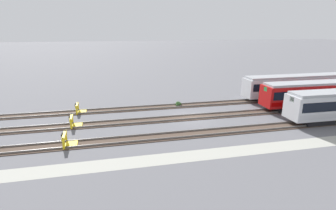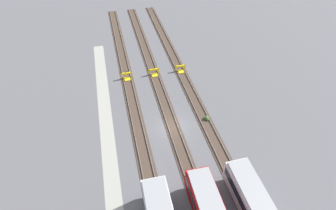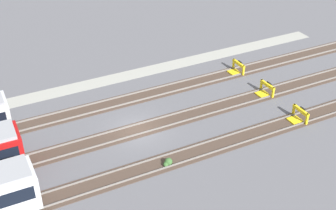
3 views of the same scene
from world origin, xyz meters
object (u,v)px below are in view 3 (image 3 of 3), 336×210
at_px(bumper_stop_nearest_track, 236,68).
at_px(bumper_stop_middle_track, 298,116).
at_px(weed_clump, 168,162).
at_px(bumper_stop_near_inner_track, 265,90).

bearing_deg(bumper_stop_nearest_track, bumper_stop_middle_track, 89.48).
height_order(bumper_stop_nearest_track, weed_clump, bumper_stop_nearest_track).
bearing_deg(bumper_stop_near_inner_track, weed_clump, 21.86).
xyz_separation_m(bumper_stop_nearest_track, bumper_stop_middle_track, (0.09, 10.16, 0.00)).
bearing_deg(weed_clump, bumper_stop_near_inner_track, -158.14).
relative_size(bumper_stop_nearest_track, weed_clump, 2.18).
bearing_deg(bumper_stop_near_inner_track, bumper_stop_nearest_track, -90.04).
relative_size(bumper_stop_nearest_track, bumper_stop_near_inner_track, 1.00).
height_order(bumper_stop_nearest_track, bumper_stop_near_inner_track, same).
bearing_deg(bumper_stop_middle_track, bumper_stop_nearest_track, -90.52).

